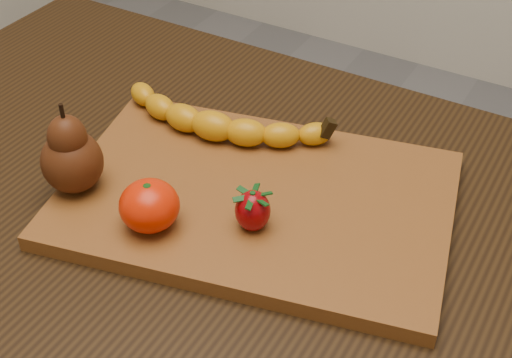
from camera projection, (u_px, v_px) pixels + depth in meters
The scene contains 6 objects.
table at pixel (188, 244), 0.93m from camera, with size 1.00×0.70×0.76m.
cutting_board at pixel (256, 199), 0.84m from camera, with size 0.45×0.30×0.02m, color brown.
banana at pixel (213, 126), 0.90m from camera, with size 0.25×0.06×0.04m, color orange, non-canonical shape.
pear at pixel (69, 148), 0.81m from camera, with size 0.07×0.07×0.11m, color #48200B, non-canonical shape.
mandarin at pixel (149, 206), 0.77m from camera, with size 0.07×0.07×0.06m, color red.
strawberry at pixel (253, 209), 0.77m from camera, with size 0.04×0.04×0.05m, color #8D0308, non-canonical shape.
Camera 1 is at (0.41, -0.54, 1.32)m, focal length 50.00 mm.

